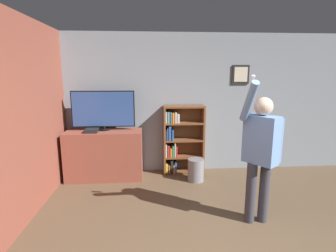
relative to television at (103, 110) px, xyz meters
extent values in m
cube|color=gray|center=(1.69, 0.28, 0.07)|extent=(6.91, 0.06, 2.70)
cube|color=black|center=(2.62, 0.23, 0.64)|extent=(0.33, 0.02, 0.36)
cube|color=beige|center=(2.62, 0.22, 0.64)|extent=(0.26, 0.01, 0.28)
cube|color=brown|center=(-0.79, -1.35, 0.07)|extent=(0.06, 4.78, 2.70)
cube|color=brown|center=(0.00, -0.09, -0.83)|extent=(1.39, 0.54, 0.91)
cylinder|color=black|center=(0.00, 0.00, -0.36)|extent=(0.22, 0.22, 0.03)
cylinder|color=black|center=(0.00, 0.00, -0.32)|extent=(0.06, 0.06, 0.05)
cube|color=black|center=(0.00, 0.00, 0.02)|extent=(1.15, 0.04, 0.67)
cube|color=#2D4C8C|center=(0.00, -0.02, 0.02)|extent=(1.11, 0.01, 0.63)
cube|color=black|center=(-0.19, -0.18, -0.35)|extent=(0.22, 0.23, 0.06)
cube|color=brown|center=(1.13, 0.09, -0.62)|extent=(0.04, 0.28, 1.34)
cube|color=brown|center=(1.88, 0.09, -0.62)|extent=(0.04, 0.28, 1.34)
cube|color=brown|center=(1.50, 0.22, -0.62)|extent=(0.79, 0.01, 1.34)
cube|color=brown|center=(1.50, 0.09, -1.27)|extent=(0.72, 0.28, 0.04)
cube|color=brown|center=(1.50, 0.09, -0.95)|extent=(0.72, 0.28, 0.04)
cube|color=brown|center=(1.50, 0.09, -0.62)|extent=(0.72, 0.28, 0.04)
cube|color=brown|center=(1.50, 0.09, -0.28)|extent=(0.72, 0.28, 0.04)
cube|color=brown|center=(1.50, 0.09, 0.04)|extent=(0.72, 0.28, 0.04)
cube|color=gold|center=(1.17, 0.07, -1.17)|extent=(0.04, 0.24, 0.19)
cube|color=#99663D|center=(1.22, 0.06, -1.18)|extent=(0.03, 0.24, 0.17)
cube|color=#232328|center=(1.27, 0.05, -1.14)|extent=(0.04, 0.21, 0.25)
cube|color=orange|center=(1.31, 0.05, -1.18)|extent=(0.02, 0.22, 0.17)
cube|color=#2D569E|center=(1.34, 0.06, -1.16)|extent=(0.04, 0.22, 0.21)
cube|color=beige|center=(1.16, 0.08, -0.81)|extent=(0.03, 0.26, 0.25)
cube|color=red|center=(1.20, 0.07, -0.82)|extent=(0.04, 0.25, 0.22)
cube|color=orange|center=(1.25, 0.05, -0.84)|extent=(0.03, 0.20, 0.18)
cube|color=#338447|center=(1.29, 0.07, -0.82)|extent=(0.04, 0.24, 0.22)
cube|color=beige|center=(1.33, 0.06, -0.79)|extent=(0.02, 0.24, 0.27)
cube|color=red|center=(1.36, 0.07, -0.83)|extent=(0.03, 0.26, 0.20)
cube|color=#232328|center=(1.16, 0.06, -0.50)|extent=(0.02, 0.23, 0.20)
cube|color=#2D569E|center=(1.19, 0.05, -0.48)|extent=(0.02, 0.20, 0.24)
cube|color=#2D569E|center=(1.23, 0.05, -0.46)|extent=(0.04, 0.21, 0.27)
cube|color=#2D569E|center=(1.28, 0.08, -0.50)|extent=(0.03, 0.26, 0.19)
cube|color=beige|center=(1.16, 0.07, -0.16)|extent=(0.02, 0.25, 0.21)
cube|color=#5B8E99|center=(1.20, 0.07, -0.16)|extent=(0.04, 0.26, 0.21)
cube|color=#5B8E99|center=(1.25, 0.07, -0.16)|extent=(0.02, 0.25, 0.20)
cube|color=orange|center=(1.29, 0.06, -0.17)|extent=(0.04, 0.22, 0.19)
cube|color=beige|center=(1.34, 0.05, -0.16)|extent=(0.03, 0.20, 0.20)
cube|color=beige|center=(1.39, 0.07, -0.18)|extent=(0.04, 0.25, 0.16)
cylinder|color=#383842|center=(2.16, -1.73, -0.88)|extent=(0.13, 0.13, 0.82)
cylinder|color=#383842|center=(2.34, -1.73, -0.88)|extent=(0.13, 0.13, 0.82)
cube|color=#6B93D1|center=(2.25, -1.73, -0.16)|extent=(0.43, 0.46, 0.61)
sphere|color=beige|center=(2.25, -1.73, 0.26)|extent=(0.23, 0.23, 0.23)
cylinder|color=#6B93D1|center=(2.48, -1.73, -0.17)|extent=(0.09, 0.09, 0.57)
cylinder|color=#6B93D1|center=(2.02, -1.84, 0.33)|extent=(0.09, 0.40, 0.51)
cube|color=white|center=(2.02, -1.90, 0.57)|extent=(0.04, 0.09, 0.14)
cylinder|color=gray|center=(1.68, -0.34, -1.08)|extent=(0.29, 0.29, 0.41)
camera|label=1|loc=(0.85, -4.83, 0.66)|focal=28.00mm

